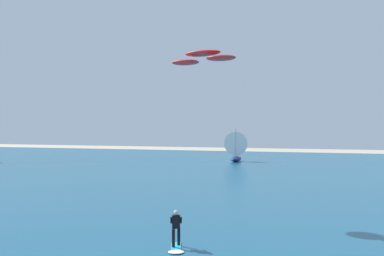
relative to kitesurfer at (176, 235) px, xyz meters
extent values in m
cube|color=navy|center=(0.07, 31.52, -0.65)|extent=(160.00, 90.00, 0.10)
cube|color=#26B2CC|center=(-0.07, 0.18, -0.58)|extent=(0.90, 1.47, 0.05)
cylinder|color=black|center=(-0.12, -0.03, -0.15)|extent=(0.14, 0.14, 0.80)
cylinder|color=black|center=(-0.02, 0.39, -0.15)|extent=(0.14, 0.14, 0.80)
cube|color=black|center=(-0.07, 0.18, 0.55)|extent=(0.41, 0.33, 0.60)
sphere|color=beige|center=(-0.07, 0.18, 0.96)|extent=(0.22, 0.22, 0.22)
cylinder|color=black|center=(-0.30, 0.18, 0.60)|extent=(0.26, 0.50, 0.39)
cylinder|color=black|center=(0.11, 0.33, 0.60)|extent=(0.26, 0.50, 0.39)
ellipsoid|color=white|center=(0.26, -0.71, -0.56)|extent=(0.86, 0.80, 0.08)
ellipsoid|color=red|center=(-1.22, 8.09, 9.38)|extent=(3.02, 2.51, 0.30)
ellipsoid|color=red|center=(-2.56, 8.70, 8.95)|extent=(2.39, 2.22, 0.30)
ellipsoid|color=red|center=(0.12, 7.47, 8.95)|extent=(2.39, 2.22, 0.30)
ellipsoid|color=navy|center=(-8.44, 49.23, -0.20)|extent=(1.61, 4.31, 0.80)
cylinder|color=silver|center=(-8.43, 49.03, 2.33)|extent=(0.13, 0.13, 4.26)
cone|color=white|center=(-8.46, 49.96, 2.12)|extent=(3.64, 1.99, 3.58)
camera|label=1|loc=(7.13, -19.39, 4.91)|focal=43.24mm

